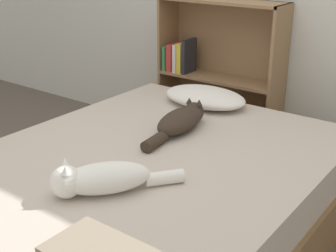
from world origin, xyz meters
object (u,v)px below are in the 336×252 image
Objects in this scene: pillow at (205,97)px; bookshelf at (218,74)px; cat_dark at (181,120)px; bed at (150,203)px; cat_light at (100,179)px.

bookshelf is at bearing 113.07° from pillow.
bookshelf reaches higher than cat_dark.
cat_dark is at bearing -70.17° from bookshelf.
bed is 4.18× the size of cat_light.
pillow is at bearing -66.93° from bookshelf.
bed is 0.84m from pillow.
bookshelf reaches higher than bed.
pillow is at bearing -129.87° from cat_light.
pillow is at bearing 9.69° from cat_dark.
bed is 1.78× the size of bookshelf.
cat_light is 0.74m from cat_dark.
bookshelf is (-0.47, 1.68, -0.02)m from cat_light.
cat_light is 0.43× the size of bookshelf.
pillow is 1.18m from cat_light.
bookshelf is (-0.22, 0.52, -0.01)m from pillow.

